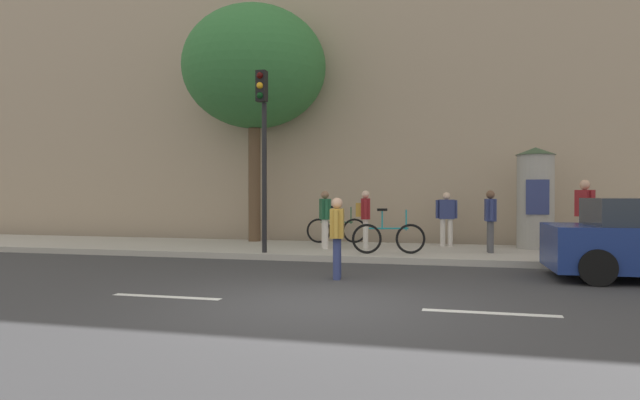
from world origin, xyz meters
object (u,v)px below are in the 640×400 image
(pedestrian_with_bag, at_px, (490,217))
(poster_column, at_px, (535,197))
(pedestrian_in_red_top, at_px, (337,231))
(bicycle_upright, at_px, (337,230))
(traffic_light, at_px, (263,131))
(bicycle_leaning, at_px, (389,238))
(pedestrian_in_light_jacket, at_px, (585,210))
(pedestrian_near_pole, at_px, (446,214))
(pedestrian_tallest, at_px, (365,214))
(pedestrian_in_dark_shirt, at_px, (325,215))
(street_tree, at_px, (254,68))

(pedestrian_with_bag, bearing_deg, poster_column, 50.55)
(pedestrian_in_red_top, height_order, bicycle_upright, pedestrian_in_red_top)
(pedestrian_in_red_top, bearing_deg, bicycle_upright, 103.04)
(traffic_light, height_order, bicycle_leaning, traffic_light)
(pedestrian_in_red_top, height_order, pedestrian_with_bag, pedestrian_with_bag)
(pedestrian_in_light_jacket, xyz_separation_m, pedestrian_with_bag, (-2.16, -0.16, -0.17))
(pedestrian_near_pole, bearing_deg, pedestrian_with_bag, -54.38)
(pedestrian_in_red_top, bearing_deg, pedestrian_near_pole, 72.89)
(poster_column, relative_size, pedestrian_in_light_jacket, 1.50)
(pedestrian_near_pole, height_order, pedestrian_tallest, pedestrian_tallest)
(pedestrian_in_red_top, distance_m, pedestrian_in_dark_shirt, 4.43)
(poster_column, height_order, pedestrian_in_dark_shirt, poster_column)
(pedestrian_in_dark_shirt, distance_m, pedestrian_tallest, 1.06)
(street_tree, height_order, pedestrian_in_red_top, street_tree)
(pedestrian_tallest, bearing_deg, traffic_light, -140.20)
(pedestrian_in_light_jacket, height_order, pedestrian_tallest, pedestrian_in_light_jacket)
(pedestrian_in_dark_shirt, bearing_deg, bicycle_leaning, -26.78)
(poster_column, xyz_separation_m, pedestrian_near_pole, (-2.31, 0.11, -0.48))
(pedestrian_tallest, height_order, pedestrian_with_bag, pedestrian_tallest)
(bicycle_upright, bearing_deg, pedestrian_in_light_jacket, -14.07)
(traffic_light, height_order, street_tree, street_tree)
(pedestrian_in_light_jacket, bearing_deg, pedestrian_with_bag, -175.74)
(pedestrian_near_pole, relative_size, bicycle_upright, 0.86)
(pedestrian_in_dark_shirt, height_order, bicycle_leaning, pedestrian_in_dark_shirt)
(street_tree, relative_size, pedestrian_with_bag, 4.67)
(bicycle_leaning, distance_m, bicycle_upright, 3.27)
(street_tree, xyz_separation_m, bicycle_leaning, (4.46, -2.63, -4.87))
(pedestrian_in_light_jacket, xyz_separation_m, bicycle_leaning, (-4.54, -1.05, -0.66))
(pedestrian_in_red_top, relative_size, pedestrian_with_bag, 1.00)
(pedestrian_near_pole, relative_size, pedestrian_with_bag, 0.97)
(poster_column, height_order, pedestrian_with_bag, poster_column)
(poster_column, bearing_deg, pedestrian_tallest, -165.93)
(pedestrian_with_bag, height_order, bicycle_leaning, pedestrian_with_bag)
(traffic_light, xyz_separation_m, street_tree, (-1.46, 3.21, 2.29))
(pedestrian_near_pole, xyz_separation_m, pedestrian_tallest, (-2.07, -1.20, 0.03))
(street_tree, distance_m, pedestrian_in_light_jacket, 10.06)
(pedestrian_in_light_jacket, height_order, bicycle_upright, pedestrian_in_light_jacket)
(traffic_light, relative_size, pedestrian_in_dark_shirt, 2.91)
(traffic_light, bearing_deg, pedestrian_in_light_jacket, 12.23)
(street_tree, relative_size, pedestrian_in_light_jacket, 4.01)
(street_tree, xyz_separation_m, pedestrian_in_red_top, (3.94, -5.95, -4.52))
(traffic_light, xyz_separation_m, pedestrian_in_red_top, (2.49, -2.74, -2.22))
(pedestrian_in_red_top, xyz_separation_m, bicycle_upright, (-1.39, 5.98, -0.35))
(pedestrian_in_red_top, xyz_separation_m, pedestrian_tallest, (-0.29, 4.56, 0.16))
(traffic_light, xyz_separation_m, pedestrian_with_bag, (5.37, 1.47, -2.08))
(pedestrian_in_dark_shirt, height_order, pedestrian_tallest, pedestrian_tallest)
(pedestrian_in_light_jacket, bearing_deg, bicycle_leaning, -166.95)
(poster_column, relative_size, pedestrian_in_dark_shirt, 1.76)
(pedestrian_in_dark_shirt, xyz_separation_m, pedestrian_tallest, (1.00, 0.33, 0.03))
(pedestrian_with_bag, xyz_separation_m, bicycle_leaning, (-2.38, -0.89, -0.50))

